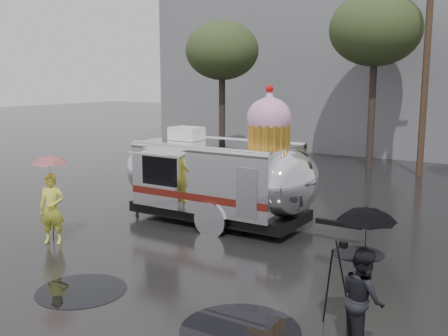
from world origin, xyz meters
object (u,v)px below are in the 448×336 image
Objects in this scene: tripod at (342,276)px; person_right at (363,299)px; person_left at (52,209)px; airstream_trailer at (221,175)px.

person_right is at bearing -31.06° from tripod.
tripod is at bearing -30.91° from person_left.
airstream_trailer is at bearing 10.74° from person_right.
person_left is (-2.61, -3.92, -0.53)m from airstream_trailer.
person_right is 1.10× the size of tripod.
person_right is at bearing -34.76° from person_left.
airstream_trailer is 5.10× the size of tripod.
airstream_trailer is 4.74m from person_left.
person_left is at bearing 44.46° from person_right.
airstream_trailer is at bearing 28.31° from person_left.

